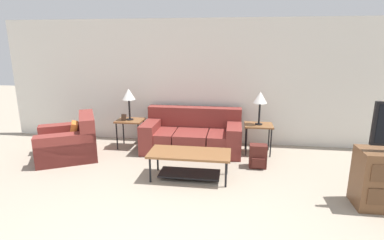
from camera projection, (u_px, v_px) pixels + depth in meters
The scene contains 10 objects.
wall_back at pixel (204, 82), 6.31m from camera, with size 8.80×0.06×2.60m.
couch at pixel (192, 136), 6.03m from camera, with size 1.94×0.98×0.82m.
armchair at pixel (70, 143), 5.65m from camera, with size 1.38×1.37×0.80m.
coffee_table at pixel (190, 159), 4.73m from camera, with size 1.29×0.58×0.44m.
side_table_left at pixel (130, 123), 6.14m from camera, with size 0.54×0.44×0.58m.
side_table_right at pixel (258, 128), 5.79m from camera, with size 0.54×0.44×0.58m.
table_lamp_left at pixel (129, 95), 6.00m from camera, with size 0.26×0.26×0.64m.
table_lamp_right at pixel (260, 98), 5.64m from camera, with size 0.26×0.26×0.64m.
backpack at pixel (258, 156), 5.18m from camera, with size 0.30×0.28×0.41m.
picture_frame at pixel (124, 117), 6.06m from camera, with size 0.10×0.04×0.13m.
Camera 1 is at (0.65, -1.90, 2.10)m, focal length 28.00 mm.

